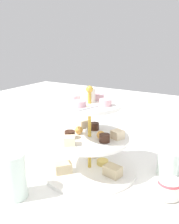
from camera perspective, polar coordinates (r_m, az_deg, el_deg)
The scene contains 6 objects.
ground_plane at distance 0.79m, azimuth 0.00°, elevation -12.93°, with size 2.40×2.40×0.00m, color white.
tiered_serving_stand at distance 0.76m, azimuth 0.03°, elevation -7.17°, with size 0.29×0.29×0.26m.
water_glass_tall_right at distance 0.67m, azimuth -16.89°, elevation -13.61°, with size 0.07×0.07×0.12m, color silver.
water_glass_short_left at distance 0.79m, azimuth 17.34°, elevation -10.85°, with size 0.06×0.06×0.07m, color silver.
teacup_with_saucer at distance 0.69m, azimuth 17.52°, elevation -16.44°, with size 0.09×0.09×0.05m.
butter_knife_left at distance 0.99m, azimuth -11.74°, elevation -6.91°, with size 0.17×0.01×0.00m, color silver.
Camera 1 is at (-0.59, -0.36, 0.39)m, focal length 40.48 mm.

